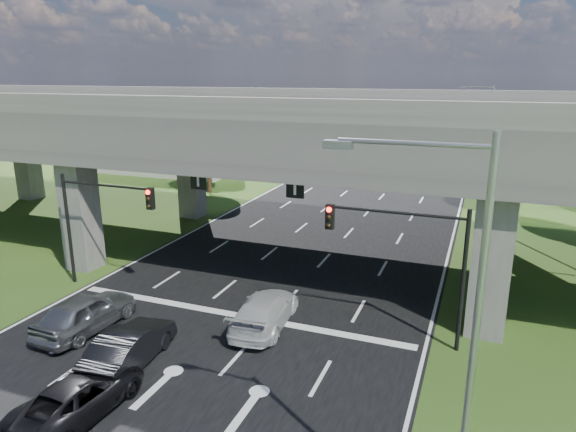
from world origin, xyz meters
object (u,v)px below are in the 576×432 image
Objects in this scene: car_white at (265,311)px; car_dark at (130,346)px; signal_left at (99,212)px; streetlight_near at (455,332)px; car_trailing at (80,396)px; streetlight_beyond at (485,126)px; streetlight_far at (482,147)px; car_silver at (85,313)px; signal_right at (409,248)px.

car_dark is at bearing 47.94° from car_white.
car_white is (3.60, 4.79, -0.03)m from car_dark.
signal_left is 0.60× the size of streetlight_near.
car_dark reaches higher than car_trailing.
streetlight_near and streetlight_beyond have the same top height.
car_silver is at bearing -122.65° from streetlight_far.
streetlight_far is at bearing -109.76° from car_trailing.
car_dark is 0.92× the size of car_white.
car_silver is at bearing 18.74° from car_white.
streetlight_far is 2.10× the size of car_dark.
signal_left is 11.41m from car_trailing.
signal_right is 1.16× the size of car_white.
car_dark is (-11.90, 4.21, -5.03)m from streetlight_near.
streetlight_beyond is at bearing -107.76° from car_white.
signal_right reaches higher than car_dark.
signal_right is 0.60× the size of streetlight_beyond.
signal_right is 1.00× the size of signal_left.
car_white is at bearing -110.45° from car_trailing.
signal_left is 0.60× the size of streetlight_beyond.
signal_left is 20.56m from streetlight_near.
car_dark is (3.60, -1.60, -0.06)m from car_silver.
car_silver is (2.42, -4.13, -3.31)m from signal_left.
car_silver is at bearing -47.78° from car_trailing.
streetlight_near is at bearing -77.12° from signal_right.
signal_left is at bearing -52.05° from car_trailing.
car_trailing is (-11.55, 1.14, -5.15)m from streetlight_near.
car_white is at bearing -102.64° from streetlight_beyond.
streetlight_beyond is at bearing 90.00° from streetlight_near.
streetlight_beyond is (17.92, 36.06, 1.66)m from signal_left.
streetlight_far is at bearing 83.53° from signal_right.
streetlight_near is (17.92, -9.94, 1.66)m from signal_left.
streetlight_beyond is (0.00, 46.00, 0.00)m from streetlight_near.
streetlight_far is at bearing 48.22° from signal_left.
car_dark is at bearing -114.77° from streetlight_far.
signal_left is at bearing -50.27° from car_dark.
streetlight_far is 2.08× the size of car_trailing.
signal_right is at bearing -155.92° from car_dark.
streetlight_near and streetlight_far have the same top height.
car_dark is at bearing 158.19° from car_silver.
car_trailing is (0.34, -3.07, -0.11)m from car_dark.
signal_right is 1.26× the size of car_dark.
streetlight_far is at bearing -90.00° from streetlight_beyond.
streetlight_beyond reaches higher than car_dark.
signal_right is at bearing 102.88° from streetlight_near.
streetlight_beyond is at bearing 90.00° from streetlight_far.
streetlight_beyond is 2.02× the size of car_silver.
signal_right and signal_left have the same top height.
signal_left is 1.21× the size of car_silver.
car_silver reaches higher than car_trailing.
signal_right is 13.26m from car_trailing.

